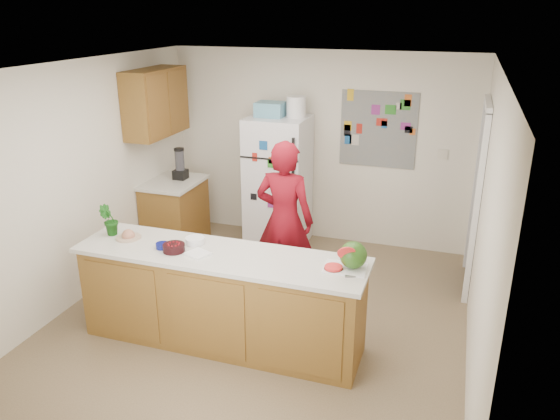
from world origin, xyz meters
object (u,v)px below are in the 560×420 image
(watermelon, at_px, (353,255))
(person, at_px, (285,220))
(cherry_bowl, at_px, (174,248))
(refrigerator, at_px, (278,182))

(watermelon, bearing_deg, person, 132.69)
(person, xyz_separation_m, cherry_bowl, (-0.67, -1.17, 0.09))
(person, xyz_separation_m, watermelon, (0.93, -1.01, 0.18))
(refrigerator, distance_m, person, 1.40)
(refrigerator, relative_size, person, 0.98)
(watermelon, distance_m, cherry_bowl, 1.61)
(cherry_bowl, bearing_deg, refrigerator, 86.42)
(person, bearing_deg, watermelon, 134.50)
(person, bearing_deg, refrigerator, -66.71)
(refrigerator, bearing_deg, person, -68.52)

